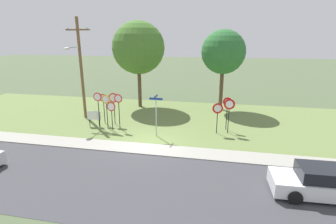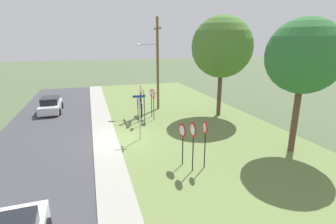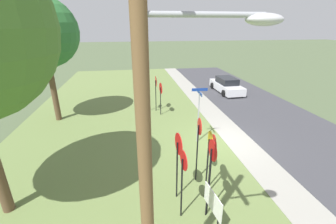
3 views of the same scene
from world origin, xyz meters
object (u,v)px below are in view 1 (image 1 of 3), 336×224
stop_sign_near_right (114,102)px  yield_sign_near_left (229,108)px  stop_sign_far_center (103,103)px  oak_tree_right (223,52)px  yield_sign_near_right (218,111)px  stop_sign_far_left (98,102)px  oak_tree_left (138,48)px  yield_sign_far_left (227,106)px  stop_sign_near_left (119,104)px  utility_pole (80,66)px  notice_board (94,116)px  stop_sign_far_right (111,110)px  street_name_post (156,112)px  stop_sign_center_tall (106,104)px  parked_sedan_distant (323,183)px

stop_sign_near_right → yield_sign_near_left: yield_sign_near_left is taller
stop_sign_far_center → oak_tree_right: bearing=28.7°
stop_sign_near_right → yield_sign_near_right: bearing=-9.3°
stop_sign_far_left → oak_tree_left: 7.85m
yield_sign_near_right → yield_sign_far_left: yield_sign_far_left is taller
stop_sign_near_left → stop_sign_near_right: 1.26m
utility_pole → notice_board: size_ratio=6.77×
yield_sign_far_left → notice_board: yield_sign_far_left is taller
stop_sign_far_right → stop_sign_near_right: bearing=110.9°
street_name_post → utility_pole: (-7.30, 3.07, 2.79)m
yield_sign_near_right → utility_pole: 12.00m
stop_sign_center_tall → oak_tree_left: oak_tree_left is taller
stop_sign_far_center → notice_board: bearing=-125.5°
stop_sign_center_tall → yield_sign_near_right: stop_sign_center_tall is taller
notice_board → yield_sign_near_left: bearing=-4.2°
stop_sign_far_center → parked_sedan_distant: stop_sign_far_center is taller
yield_sign_near_left → street_name_post: bearing=-162.8°
stop_sign_near_left → oak_tree_right: size_ratio=0.36×
stop_sign_far_center → yield_sign_near_right: 9.14m
stop_sign_far_center → yield_sign_near_left: size_ratio=0.95×
stop_sign_far_left → stop_sign_far_right: bearing=-23.1°
stop_sign_far_center → stop_sign_far_right: size_ratio=1.11×
stop_sign_near_right → utility_pole: 4.42m
yield_sign_far_left → stop_sign_center_tall: bearing=-165.4°
notice_board → oak_tree_right: oak_tree_right is taller
stop_sign_near_right → notice_board: 1.93m
stop_sign_far_center → yield_sign_near_right: size_ratio=1.07×
oak_tree_right → yield_sign_near_left: bearing=-85.0°
stop_sign_near_right → parked_sedan_distant: bearing=-35.4°
stop_sign_far_left → oak_tree_right: (9.37, 7.24, 3.52)m
stop_sign_near_right → oak_tree_right: size_ratio=0.34×
stop_sign_near_right → parked_sedan_distant: (13.00, -7.42, -1.30)m
yield_sign_near_right → street_name_post: (-4.24, -1.40, 0.07)m
yield_sign_near_right → utility_pole: bearing=163.3°
utility_pole → parked_sedan_distant: (16.32, -8.57, -3.97)m
notice_board → oak_tree_right: (9.83, 7.21, 4.69)m
yield_sign_near_left → street_name_post: size_ratio=0.87×
street_name_post → utility_pole: size_ratio=0.35×
utility_pole → notice_board: 4.64m
stop_sign_far_center → stop_sign_center_tall: bearing=-61.0°
stop_sign_center_tall → street_name_post: bearing=-4.4°
stop_sign_near_left → yield_sign_near_left: (8.22, 0.68, -0.01)m
stop_sign_near_left → stop_sign_far_left: (-1.74, 0.12, 0.03)m
stop_sign_near_right → notice_board: stop_sign_near_right is taller
stop_sign_near_right → yield_sign_near_right: 8.23m
stop_sign_far_left → stop_sign_center_tall: stop_sign_far_left is taller
stop_sign_far_center → yield_sign_near_right: (9.12, -0.55, -0.05)m
yield_sign_near_left → yield_sign_near_right: (-0.81, -0.24, -0.24)m
yield_sign_near_left → parked_sedan_distant: size_ratio=0.58×
stop_sign_center_tall → oak_tree_right: bearing=48.4°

